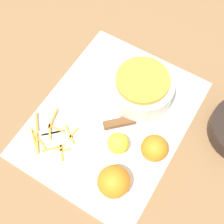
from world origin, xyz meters
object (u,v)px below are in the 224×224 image
(bowl_speckled, at_px, (141,88))
(orange_left, at_px, (114,182))
(orange_right, at_px, (155,148))
(knife, at_px, (112,123))
(lemon, at_px, (118,143))

(bowl_speckled, xyz_separation_m, orange_left, (0.25, 0.06, -0.01))
(orange_left, height_order, orange_right, orange_left)
(knife, xyz_separation_m, orange_left, (0.14, 0.09, 0.03))
(orange_left, bearing_deg, knife, -147.04)
(bowl_speckled, height_order, orange_right, bowl_speckled)
(bowl_speckled, bearing_deg, knife, -11.50)
(orange_left, bearing_deg, bowl_speckled, -165.35)
(lemon, bearing_deg, knife, -134.97)
(orange_left, xyz_separation_m, orange_right, (-0.12, 0.04, -0.00))
(orange_right, height_order, lemon, orange_right)
(orange_left, distance_m, lemon, 0.10)
(bowl_speckled, distance_m, knife, 0.12)
(knife, bearing_deg, orange_left, 79.11)
(knife, bearing_deg, bowl_speckled, -145.35)
(knife, height_order, orange_right, orange_right)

